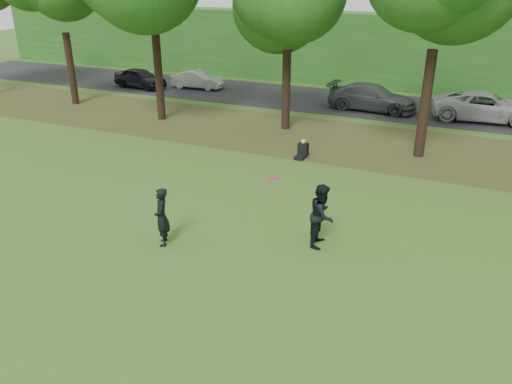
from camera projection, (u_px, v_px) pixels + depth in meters
ground at (201, 273)px, 13.52m from camera, size 120.00×120.00×0.00m
leaf_litter at (336, 140)px, 24.37m from camera, size 60.00×7.00×0.01m
street at (372, 105)px, 31.04m from camera, size 70.00×7.00×0.02m
far_hedge at (394, 51)px, 35.06m from camera, size 70.00×3.00×5.00m
player_left at (162, 217)px, 14.63m from camera, size 0.71×0.78×1.80m
player_right at (322, 215)px, 14.61m from camera, size 0.79×0.98×1.92m
parked_cars at (380, 98)px, 29.51m from camera, size 34.07×3.36×1.54m
frisbee at (274, 178)px, 14.00m from camera, size 0.31×0.30×0.09m
seated_person at (302, 151)px, 21.96m from camera, size 0.45×0.75×0.83m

